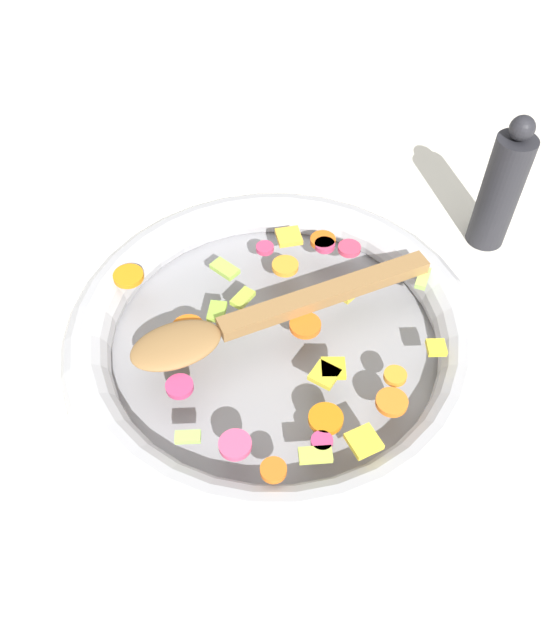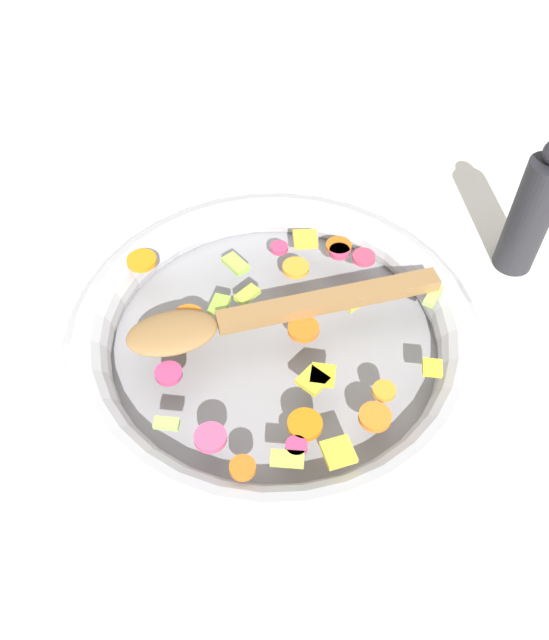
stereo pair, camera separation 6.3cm
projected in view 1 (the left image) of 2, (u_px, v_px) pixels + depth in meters
ground_plane at (274, 350)px, 0.67m from camera, size 4.00×4.00×0.00m
skillet at (274, 337)px, 0.66m from camera, size 0.44×0.44×0.05m
chopped_vegetables at (290, 330)px, 0.62m from camera, size 0.33×0.34×0.01m
wooden_spoon at (255, 318)px, 0.62m from camera, size 0.31×0.18×0.01m
pepper_mill at (501, 189)px, 0.72m from camera, size 0.05×0.05×0.17m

